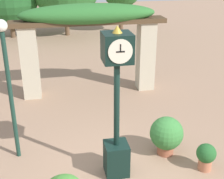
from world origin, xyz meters
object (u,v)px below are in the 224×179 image
object	(u,v)px
pedestal_clock	(117,108)
potted_plant_far_left	(206,156)
lamp_post	(8,74)
potted_plant_far_right	(166,134)

from	to	relation	value
pedestal_clock	potted_plant_far_left	bearing A→B (deg)	-7.79
potted_plant_far_left	lamp_post	xyz separation A→B (m)	(-4.26, 1.40, 1.79)
pedestal_clock	lamp_post	distance (m)	2.55
potted_plant_far_left	lamp_post	distance (m)	4.83
potted_plant_far_right	lamp_post	size ratio (longest dim) A/B	0.29
pedestal_clock	lamp_post	bearing A→B (deg)	153.39
pedestal_clock	potted_plant_far_left	distance (m)	2.41
potted_plant_far_right	lamp_post	world-z (taller)	lamp_post
potted_plant_far_left	potted_plant_far_right	distance (m)	1.05
lamp_post	pedestal_clock	bearing A→B (deg)	-26.61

